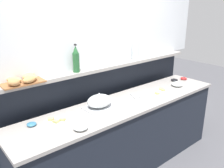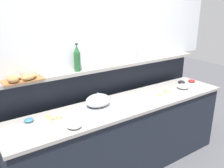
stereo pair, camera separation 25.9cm
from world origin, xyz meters
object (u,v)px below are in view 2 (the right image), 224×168
sandwich_platter_front (162,94)px  condiment_bowl_red (181,82)px  wine_bottle_green (77,59)px  water_carafe (141,51)px  glass_bowl_large (74,125)px  serving_tongs (135,97)px  bread_basket (23,77)px  sandwich_platter_rear (57,117)px  condiment_bowl_cream (29,120)px  condiment_bowl_teal (192,81)px  serving_cloche (98,101)px  glass_bowl_medium (183,87)px

sandwich_platter_front → condiment_bowl_red: size_ratio=3.15×
wine_bottle_green → water_carafe: (0.95, 0.01, -0.02)m
sandwich_platter_front → glass_bowl_large: glass_bowl_large is taller
serving_tongs → bread_basket: size_ratio=0.47×
wine_bottle_green → water_carafe: 0.95m
sandwich_platter_rear → glass_bowl_large: size_ratio=2.22×
condiment_bowl_cream → serving_tongs: 1.27m
condiment_bowl_cream → bread_basket: size_ratio=0.22×
sandwich_platter_front → condiment_bowl_teal: bearing=9.0°
condiment_bowl_red → bread_basket: bearing=172.9°
serving_cloche → glass_bowl_large: 0.50m
bread_basket → water_carafe: size_ratio=1.65×
condiment_bowl_cream → glass_bowl_large: bearing=-48.9°
sandwich_platter_front → condiment_bowl_red: bearing=16.0°
serving_tongs → serving_cloche: bearing=-179.6°
glass_bowl_medium → sandwich_platter_rear: bearing=176.0°
bread_basket → sandwich_platter_rear: bearing=-55.3°
bread_basket → water_carafe: (1.57, 0.02, 0.09)m
condiment_bowl_teal → bread_basket: (-2.28, 0.31, 0.37)m
glass_bowl_large → water_carafe: 1.50m
serving_cloche → water_carafe: (0.88, 0.33, 0.40)m
condiment_bowl_teal → serving_tongs: (-1.06, 0.01, -0.01)m
sandwich_platter_front → sandwich_platter_rear: (-1.34, 0.12, 0.00)m
sandwich_platter_rear → condiment_bowl_teal: (2.07, -0.00, 0.01)m
wine_bottle_green → water_carafe: bearing=0.5°
condiment_bowl_cream → condiment_bowl_red: bearing=-1.2°
sandwich_platter_rear → water_carafe: (1.35, 0.33, 0.47)m
bread_basket → sandwich_platter_front: bearing=-15.2°
condiment_bowl_cream → water_carafe: size_ratio=0.37×
bread_basket → condiment_bowl_teal: bearing=-7.7°
condiment_bowl_red → wine_bottle_green: bearing=169.5°
glass_bowl_large → condiment_bowl_red: (1.84, 0.31, -0.01)m
bread_basket → glass_bowl_large: bearing=-65.2°
water_carafe → condiment_bowl_teal: bearing=-24.8°
glass_bowl_medium → condiment_bowl_teal: glass_bowl_medium is taller
sandwich_platter_rear → glass_bowl_medium: 1.74m
glass_bowl_medium → condiment_bowl_cream: bearing=174.0°
sandwich_platter_rear → condiment_bowl_red: (1.90, 0.04, 0.01)m
glass_bowl_large → water_carafe: size_ratio=0.56×
sandwich_platter_rear → serving_tongs: 1.01m
condiment_bowl_red → bread_basket: (-2.11, 0.26, 0.37)m
sandwich_platter_front → wine_bottle_green: 1.15m
condiment_bowl_teal → serving_tongs: 1.06m
bread_basket → glass_bowl_medium: bearing=-12.3°
condiment_bowl_cream → wine_bottle_green: size_ratio=0.28×
serving_tongs → water_carafe: water_carafe is taller
water_carafe → sandwich_platter_front: bearing=-91.7°
serving_cloche → glass_bowl_medium: bearing=-5.5°
condiment_bowl_teal → bread_basket: bread_basket is taller
sandwich_platter_rear → water_carafe: bearing=13.6°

